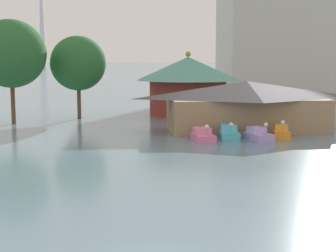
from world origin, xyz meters
TOP-DOWN VIEW (x-y plane):
  - pedal_boat_pink at (6.47, 26.35)m, footprint 1.85×2.94m
  - pedal_boat_cyan at (8.88, 26.77)m, footprint 1.85×3.02m
  - pedal_boat_lavender at (11.24, 25.88)m, footprint 2.30×2.99m
  - pedal_boat_orange at (13.48, 26.47)m, footprint 1.73×2.44m
  - boathouse at (11.76, 31.74)m, footprint 16.14×7.96m
  - green_roof_pavilion at (8.25, 46.55)m, footprint 12.98×12.98m
  - shoreline_tree_tall_left at (-11.93, 39.48)m, footprint 7.44×7.44m
  - shoreline_tree_mid at (-5.15, 43.38)m, footprint 6.43×6.43m
  - background_building_block at (38.54, 80.89)m, footprint 36.65×15.09m
  - distant_broadcast_tower at (-48.75, 340.54)m, footprint 6.32×6.32m

SIDE VIEW (x-z plane):
  - pedal_boat_pink at x=6.47m, z-range -0.33..1.20m
  - pedal_boat_lavender at x=11.24m, z-range -0.37..1.31m
  - pedal_boat_cyan at x=8.88m, z-range -0.31..1.31m
  - pedal_boat_orange at x=13.48m, z-range -0.36..1.38m
  - boathouse at x=11.76m, z-range 0.12..4.98m
  - green_roof_pavilion at x=8.25m, z-range 0.18..8.14m
  - shoreline_tree_mid at x=-5.15m, z-range 1.65..11.32m
  - shoreline_tree_tall_left at x=-11.93m, z-range 1.95..13.14m
  - background_building_block at x=38.54m, z-range 0.02..22.23m
  - distant_broadcast_tower at x=-48.75m, z-range -14.65..109.58m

